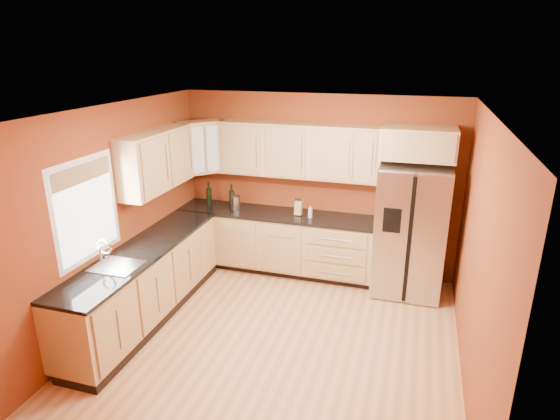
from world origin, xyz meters
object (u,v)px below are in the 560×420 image
canister_left (236,203)px  soap_dispenser (310,212)px  wine_bottle_a (209,194)px  knife_block (298,208)px  refrigerator (410,230)px

canister_left → soap_dispenser: 1.12m
wine_bottle_a → knife_block: size_ratio=1.76×
canister_left → knife_block: size_ratio=1.06×
refrigerator → knife_block: size_ratio=8.77×
refrigerator → knife_block: 1.57m
refrigerator → soap_dispenser: (-1.37, 0.01, 0.12)m
soap_dispenser → refrigerator: bearing=-0.4°
knife_block → soap_dispenser: (0.19, -0.08, -0.02)m
canister_left → wine_bottle_a: size_ratio=0.60×
wine_bottle_a → soap_dispenser: size_ratio=2.08×
refrigerator → knife_block: (-1.56, 0.09, 0.13)m
canister_left → soap_dispenser: bearing=-0.4°
knife_block → refrigerator: bearing=-3.8°
refrigerator → soap_dispenser: 1.37m
refrigerator → canister_left: 2.49m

